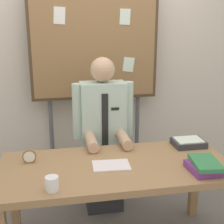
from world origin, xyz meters
TOP-DOWN VIEW (x-y plane):
  - back_wall at (0.00, 1.33)m, footprint 6.40×0.08m
  - desk at (0.00, 0.00)m, footprint 1.70×0.78m
  - person at (0.00, 0.62)m, footprint 0.55×0.56m
  - bulletin_board at (0.00, 1.12)m, footprint 1.30×0.09m
  - book_stack at (0.58, -0.22)m, footprint 0.22×0.30m
  - open_notebook at (-0.05, -0.02)m, footprint 0.28×0.20m
  - desk_clock at (-0.63, 0.15)m, footprint 0.10×0.04m
  - coffee_mug at (-0.47, -0.29)m, footprint 0.08×0.08m
  - paper_tray at (0.67, 0.25)m, footprint 0.26×0.20m

SIDE VIEW (x-z plane):
  - desk at x=0.00m, z-range 0.28..1.01m
  - person at x=0.00m, z-range -0.05..1.40m
  - open_notebook at x=-0.05m, z-range 0.73..0.74m
  - paper_tray at x=0.67m, z-range 0.73..0.79m
  - book_stack at x=0.58m, z-range 0.73..0.81m
  - coffee_mug at x=-0.47m, z-range 0.73..0.82m
  - desk_clock at x=-0.63m, z-range 0.72..0.83m
  - back_wall at x=0.00m, z-range 0.00..2.70m
  - bulletin_board at x=0.00m, z-range 0.45..2.55m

